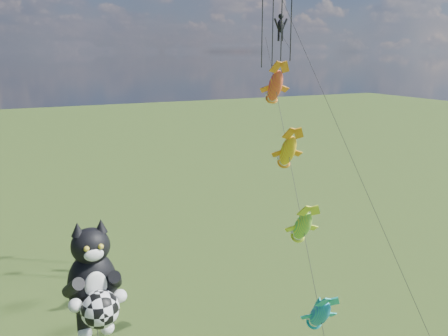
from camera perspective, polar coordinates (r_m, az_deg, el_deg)
name	(u,v)px	position (r m, az deg, el deg)	size (l,w,h in m)	color
cat_kite_rig	(94,283)	(22.73, -14.65, -12.59)	(2.46, 4.07, 10.59)	brown
fish_windsock_rig	(295,188)	(27.28, 8.13, -2.26)	(4.60, 15.36, 18.46)	brown
parafoil_rig	(283,17)	(35.62, 6.72, 16.77)	(2.86, 17.42, 25.38)	brown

